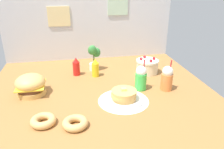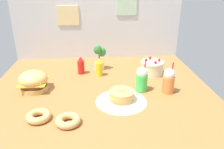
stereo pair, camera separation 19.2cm
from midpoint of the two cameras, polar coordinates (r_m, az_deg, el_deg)
The scene contains 13 objects.
ground_plane at distance 1.93m, azimuth -5.32°, elevation -5.84°, with size 1.99×2.04×0.02m, color #9E6B38.
back_wall at distance 2.75m, azimuth -7.86°, elevation 12.52°, with size 1.99×0.04×0.84m.
doily_mat at distance 1.85m, azimuth -0.08°, elevation -6.73°, with size 0.42×0.42×0.00m, color white.
burger at distance 2.07m, azimuth -22.51°, elevation -2.52°, with size 0.25×0.25×0.18m.
pancake_stack at distance 1.82m, azimuth -0.04°, elevation -5.63°, with size 0.32×0.32×0.11m.
layer_cake at distance 2.37m, azimuth 6.64°, elevation 2.06°, with size 0.24×0.24×0.17m.
ketchup_bottle at distance 2.34m, azimuth -11.40°, elevation 1.83°, with size 0.07×0.07×0.19m.
mustard_bottle at distance 2.28m, azimuth -6.67°, elevation 1.56°, with size 0.07×0.07×0.19m.
cream_soda_cup at distance 1.99m, azimuth 4.64°, elevation -0.92°, with size 0.10×0.10×0.28m.
orange_float_cup at distance 2.02m, azimuth 11.18°, elevation -1.00°, with size 0.10×0.10×0.28m.
donut_pink_glaze at distance 1.66m, azimuth -20.34°, elevation -11.01°, with size 0.18×0.18×0.05m.
donut_chocolate at distance 1.58m, azimuth -12.88°, elevation -12.01°, with size 0.18×0.18×0.05m.
potted_plant at distance 2.42m, azimuth -6.95°, elevation 4.51°, with size 0.13×0.12×0.29m.
Camera 1 is at (-0.23, -1.67, 0.92)m, focal length 35.98 mm.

